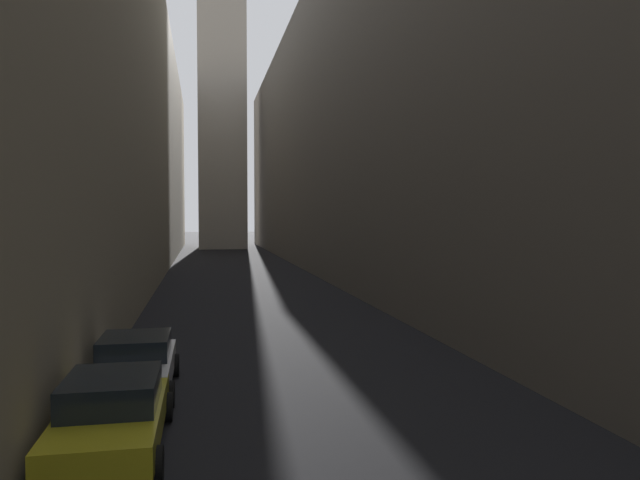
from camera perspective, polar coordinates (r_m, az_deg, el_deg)
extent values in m
plane|color=black|center=(40.02, -7.32, -4.08)|extent=(264.00, 264.00, 0.00)
cube|color=gray|center=(43.23, -24.14, 10.82)|extent=(13.23, 108.00, 21.97)
cube|color=#60594F|center=(44.92, 8.85, 11.27)|extent=(13.98, 108.00, 22.91)
cube|color=#9E9384|center=(85.92, -9.49, 16.49)|extent=(6.50, 6.50, 51.08)
cube|color=#A59919|center=(12.23, -19.40, -16.11)|extent=(1.82, 4.47, 0.57)
cube|color=black|center=(12.07, -19.43, -13.54)|extent=(1.67, 2.06, 0.56)
cylinder|color=black|center=(13.89, -22.31, -15.13)|extent=(0.22, 0.62, 0.62)
cylinder|color=black|center=(13.67, -14.53, -15.32)|extent=(0.22, 0.62, 0.62)
cylinder|color=black|center=(11.10, -25.50, -19.72)|extent=(0.22, 0.62, 0.62)
cylinder|color=black|center=(10.82, -15.50, -20.18)|extent=(0.22, 0.62, 0.62)
cube|color=silver|center=(15.84, -17.42, -11.77)|extent=(1.82, 4.01, 0.59)
cube|color=black|center=(15.80, -17.41, -9.73)|extent=(1.67, 1.93, 0.53)
cylinder|color=black|center=(17.34, -19.96, -11.58)|extent=(0.22, 0.63, 0.63)
cylinder|color=black|center=(17.16, -13.83, -11.65)|extent=(0.22, 0.63, 0.63)
cylinder|color=black|center=(14.74, -21.61, -14.08)|extent=(0.22, 0.63, 0.63)
cylinder|color=black|center=(14.53, -14.32, -14.23)|extent=(0.22, 0.63, 0.63)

